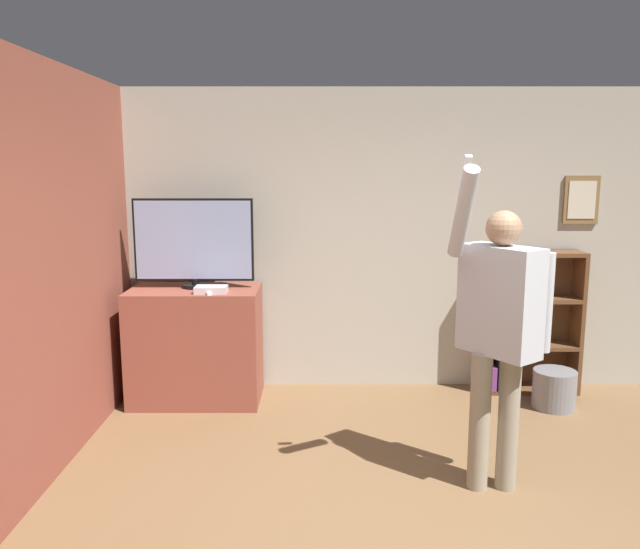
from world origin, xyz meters
The scene contains 9 objects.
wall_back centered at (0.01, 2.80, 1.35)m, with size 6.62×0.09×2.70m.
wall_side_brick centered at (-2.34, 1.39, 1.35)m, with size 0.06×4.37×2.70m.
tv_ledge centered at (-1.65, 2.40, 0.49)m, with size 1.10×0.63×0.99m.
television centered at (-1.65, 2.45, 1.38)m, with size 1.02×0.22×0.76m.
game_console centered at (-1.48, 2.23, 1.02)m, with size 0.26×0.17×0.05m.
remote_loose centered at (-1.50, 2.17, 1.00)m, with size 0.08×0.14×0.02m.
bookshelf centered at (1.24, 2.62, 0.62)m, with size 0.83×0.28×1.28m.
person centered at (0.51, 0.87, 1.08)m, with size 0.64×0.60×2.08m.
waste_bin centered at (1.40, 2.21, 0.16)m, with size 0.36×0.36×0.33m.
Camera 1 is at (-0.58, -2.81, 2.02)m, focal length 35.00 mm.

